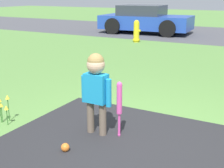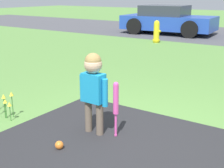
{
  "view_description": "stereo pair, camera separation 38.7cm",
  "coord_description": "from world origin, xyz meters",
  "views": [
    {
      "loc": [
        1.24,
        -3.12,
        1.72
      ],
      "look_at": [
        -0.68,
        0.36,
        0.55
      ],
      "focal_mm": 50.0,
      "sensor_mm": 36.0,
      "label": 1
    },
    {
      "loc": [
        1.57,
        -2.91,
        1.72
      ],
      "look_at": [
        -0.68,
        0.36,
        0.55
      ],
      "focal_mm": 50.0,
      "sensor_mm": 36.0,
      "label": 2
    }
  ],
  "objects": [
    {
      "name": "baseball_bat",
      "position": [
        -0.39,
        0.03,
        0.46
      ],
      "size": [
        0.07,
        0.07,
        0.7
      ],
      "color": "#E54CA5",
      "rests_on": "ground"
    },
    {
      "name": "child",
      "position": [
        -0.68,
        -0.04,
        0.67
      ],
      "size": [
        0.42,
        0.22,
        1.03
      ],
      "rotation": [
        0.0,
        0.0,
        -0.02
      ],
      "color": "#6B5B4C",
      "rests_on": "ground"
    },
    {
      "name": "flower_bed",
      "position": [
        -2.06,
        -0.36,
        0.3
      ],
      "size": [
        0.54,
        0.22,
        0.43
      ],
      "color": "#38702D",
      "rests_on": "ground"
    },
    {
      "name": "sports_ball",
      "position": [
        -0.75,
        -0.61,
        0.05
      ],
      "size": [
        0.1,
        0.1,
        0.1
      ],
      "color": "orange",
      "rests_on": "ground"
    },
    {
      "name": "ground_plane",
      "position": [
        0.0,
        0.0,
        0.0
      ],
      "size": [
        60.0,
        60.0,
        0.0
      ],
      "primitive_type": "plane",
      "color": "#5B8C42"
    },
    {
      "name": "parked_car",
      "position": [
        -4.17,
        9.71,
        0.58
      ],
      "size": [
        3.99,
        2.23,
        1.2
      ],
      "rotation": [
        0.0,
        0.0,
        0.08
      ],
      "color": "#2347AD",
      "rests_on": "ground"
    },
    {
      "name": "fire_hydrant",
      "position": [
        -3.41,
        7.15,
        0.38
      ],
      "size": [
        0.29,
        0.26,
        0.79
      ],
      "color": "yellow",
      "rests_on": "ground"
    }
  ]
}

